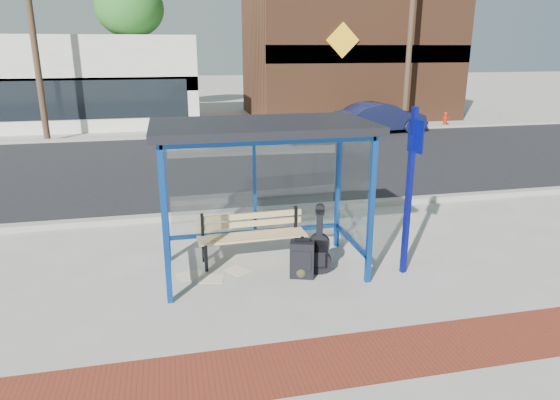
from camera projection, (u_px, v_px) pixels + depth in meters
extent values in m
plane|color=#B2ADA0|center=(264.00, 270.00, 8.15)|extent=(120.00, 120.00, 0.00)
cube|color=maroon|center=(306.00, 364.00, 5.72)|extent=(60.00, 1.00, 0.01)
cube|color=gray|center=(239.00, 212.00, 10.83)|extent=(60.00, 0.25, 0.12)
cube|color=black|center=(216.00, 164.00, 15.61)|extent=(60.00, 10.00, 0.00)
cube|color=gray|center=(203.00, 135.00, 20.35)|extent=(60.00, 0.25, 0.12)
cube|color=#B2ADA0|center=(200.00, 129.00, 22.14)|extent=(60.00, 4.00, 0.01)
cube|color=navy|center=(165.00, 226.00, 6.80)|extent=(0.08, 0.08, 2.30)
cube|color=navy|center=(371.00, 211.00, 7.42)|extent=(0.08, 0.08, 2.30)
cube|color=navy|center=(165.00, 196.00, 8.20)|extent=(0.08, 0.08, 2.30)
cube|color=navy|center=(338.00, 185.00, 8.82)|extent=(0.08, 0.08, 2.30)
cube|color=navy|center=(254.00, 126.00, 8.18)|extent=(3.00, 0.08, 0.08)
cube|color=navy|center=(272.00, 142.00, 6.78)|extent=(3.00, 0.08, 0.08)
cube|color=navy|center=(160.00, 137.00, 7.17)|extent=(0.08, 1.50, 0.08)
cube|color=navy|center=(356.00, 129.00, 7.80)|extent=(0.08, 1.50, 0.08)
cube|color=navy|center=(255.00, 232.00, 8.73)|extent=(3.00, 0.08, 0.06)
cube|color=navy|center=(168.00, 256.00, 7.72)|extent=(0.08, 1.50, 0.06)
cube|color=navy|center=(351.00, 240.00, 8.34)|extent=(0.08, 1.50, 0.06)
cube|color=navy|center=(254.00, 179.00, 8.45)|extent=(0.05, 0.05, 1.90)
cube|color=silver|center=(254.00, 181.00, 8.46)|extent=(2.84, 0.01, 1.82)
cube|color=silver|center=(164.00, 200.00, 7.45)|extent=(0.02, 1.34, 1.82)
cube|color=silver|center=(354.00, 188.00, 8.08)|extent=(0.02, 1.34, 1.82)
cube|color=black|center=(262.00, 126.00, 7.45)|extent=(3.30, 1.80, 0.12)
cube|color=#59331E|center=(347.00, 53.00, 26.14)|extent=(10.00, 7.00, 6.40)
cube|color=black|center=(372.00, 54.00, 22.92)|extent=(10.00, 0.10, 0.80)
cube|color=yellow|center=(343.00, 40.00, 22.34)|extent=(1.56, 0.06, 1.56)
cylinder|color=#4C3826|center=(134.00, 66.00, 27.32)|extent=(0.36, 0.36, 5.00)
ellipsoid|color=#1B5F1F|center=(129.00, 8.00, 26.44)|extent=(3.60, 3.60, 3.06)
cylinder|color=#4C3826|center=(396.00, 64.00, 30.55)|extent=(0.36, 0.36, 5.00)
ellipsoid|color=#1B5F1F|center=(400.00, 12.00, 29.67)|extent=(3.60, 3.60, 3.06)
cylinder|color=#4C3826|center=(33.00, 33.00, 18.23)|extent=(0.24, 0.24, 8.00)
cylinder|color=#4C3826|center=(410.00, 35.00, 21.36)|extent=(0.24, 0.24, 8.00)
cube|color=black|center=(206.00, 258.00, 8.05)|extent=(0.05, 0.05, 0.45)
cube|color=black|center=(203.00, 238.00, 8.36)|extent=(0.05, 0.05, 0.86)
cube|color=black|center=(205.00, 254.00, 8.24)|extent=(0.06, 0.41, 0.05)
cube|color=black|center=(302.00, 248.00, 8.44)|extent=(0.05, 0.05, 0.45)
cube|color=black|center=(295.00, 229.00, 8.75)|extent=(0.05, 0.05, 0.86)
cube|color=black|center=(298.00, 244.00, 8.62)|extent=(0.06, 0.41, 0.05)
cube|color=#D8BE7C|center=(254.00, 240.00, 8.21)|extent=(1.82, 0.15, 0.04)
cube|color=#D8BE7C|center=(253.00, 237.00, 8.31)|extent=(1.82, 0.15, 0.04)
cube|color=#D8BE7C|center=(252.00, 235.00, 8.41)|extent=(1.82, 0.15, 0.04)
cube|color=#D8BE7C|center=(251.00, 233.00, 8.52)|extent=(1.82, 0.15, 0.04)
cube|color=#D8BE7C|center=(250.00, 224.00, 8.51)|extent=(1.82, 0.09, 0.10)
cube|color=#D8BE7C|center=(250.00, 216.00, 8.47)|extent=(1.82, 0.09, 0.10)
cylinder|color=black|center=(319.00, 262.00, 7.98)|extent=(0.42, 0.23, 0.40)
cylinder|color=black|center=(319.00, 244.00, 7.89)|extent=(0.35, 0.21, 0.33)
cube|color=black|center=(319.00, 253.00, 7.94)|extent=(0.31, 0.20, 0.48)
cube|color=black|center=(320.00, 224.00, 7.80)|extent=(0.13, 0.13, 0.48)
cube|color=black|center=(320.00, 211.00, 7.73)|extent=(0.17, 0.14, 0.10)
cube|color=black|center=(302.00, 259.00, 7.83)|extent=(0.43, 0.34, 0.59)
cylinder|color=black|center=(293.00, 275.00, 7.92)|extent=(0.12, 0.22, 0.05)
cylinder|color=black|center=(311.00, 276.00, 7.89)|extent=(0.12, 0.22, 0.05)
cube|color=black|center=(302.00, 240.00, 7.73)|extent=(0.24, 0.12, 0.04)
cube|color=black|center=(302.00, 261.00, 7.70)|extent=(0.29, 0.11, 0.32)
ellipsoid|color=#2B2A18|center=(302.00, 268.00, 7.86)|extent=(0.32, 0.27, 0.32)
ellipsoid|color=#2B2A18|center=(301.00, 273.00, 7.78)|extent=(0.18, 0.16, 0.16)
cube|color=#2B2A18|center=(302.00, 259.00, 7.83)|extent=(0.09, 0.06, 0.03)
cube|color=navy|center=(409.00, 193.00, 7.70)|extent=(0.09, 0.09, 2.66)
cube|color=navy|center=(416.00, 136.00, 7.47)|extent=(0.10, 0.33, 0.50)
cube|color=white|center=(191.00, 275.00, 7.95)|extent=(0.48, 0.41, 0.01)
cube|color=white|center=(238.00, 271.00, 8.12)|extent=(0.43, 0.46, 0.01)
cube|color=white|center=(211.00, 279.00, 7.84)|extent=(0.47, 0.40, 0.01)
imported|color=#161B3E|center=(381.00, 118.00, 21.18)|extent=(4.00, 1.82, 1.27)
cylinder|color=#A91F0C|center=(445.00, 120.00, 23.04)|extent=(0.18, 0.18, 0.54)
sphere|color=#A91F0C|center=(446.00, 114.00, 22.96)|extent=(0.20, 0.20, 0.20)
cylinder|color=#A91F0C|center=(445.00, 118.00, 23.02)|extent=(0.30, 0.13, 0.09)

